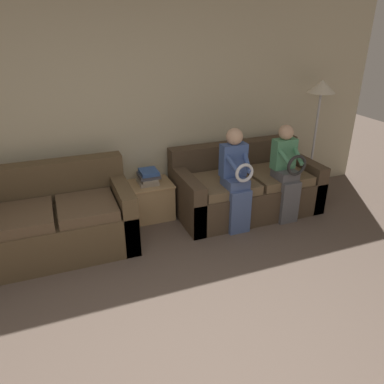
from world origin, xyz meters
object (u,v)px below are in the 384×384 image
Objects in this scene: book_stack at (148,177)px; side_shelf at (149,200)px; child_right_seated at (287,169)px; couch_side at (57,221)px; floor_lamp at (320,98)px; couch_main at (245,188)px; child_left_seated at (236,176)px.

side_shelf is at bearing -144.05° from book_stack.
couch_side is at bearing 173.95° from child_right_seated.
floor_lamp reaches higher than child_right_seated.
book_stack is at bearing 35.95° from side_shelf.
couch_main is 1.54× the size of child_right_seated.
child_left_seated is 4.45× the size of book_stack.
book_stack is at bearing 17.21° from couch_side.
child_right_seated is at bearing -48.40° from couch_main.
floor_lamp is (2.33, -0.10, 1.12)m from side_shelf.
couch_main reaches higher than side_shelf.
book_stack is (1.10, 0.34, 0.21)m from couch_side.
floor_lamp is (3.42, 0.24, 1.02)m from couch_side.
couch_side is 1.34× the size of child_right_seated.
couch_side is 3.58m from floor_lamp.
book_stack reaches higher than side_shelf.
child_right_seated is 2.04× the size of side_shelf.
floor_lamp is (2.32, -0.10, 0.81)m from book_stack.
child_right_seated is 1.67m from book_stack.
book_stack is (-1.54, 0.62, -0.11)m from child_right_seated.
child_left_seated is at bearing 179.51° from child_right_seated.
couch_side is at bearing 172.07° from child_left_seated.
side_shelf is (-0.88, 0.61, -0.43)m from child_left_seated.
child_left_seated is 1.02× the size of child_right_seated.
child_right_seated reaches higher than side_shelf.
couch_side reaches higher than couch_main.
child_right_seated is at bearing -146.40° from floor_lamp.
child_right_seated is 0.74× the size of floor_lamp.
floor_lamp is at bearing 19.40° from child_left_seated.
floor_lamp is at bearing 7.05° from couch_main.
couch_main is 1.24m from side_shelf.
couch_side is at bearing -162.79° from book_stack.
child_right_seated is 1.72m from side_shelf.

